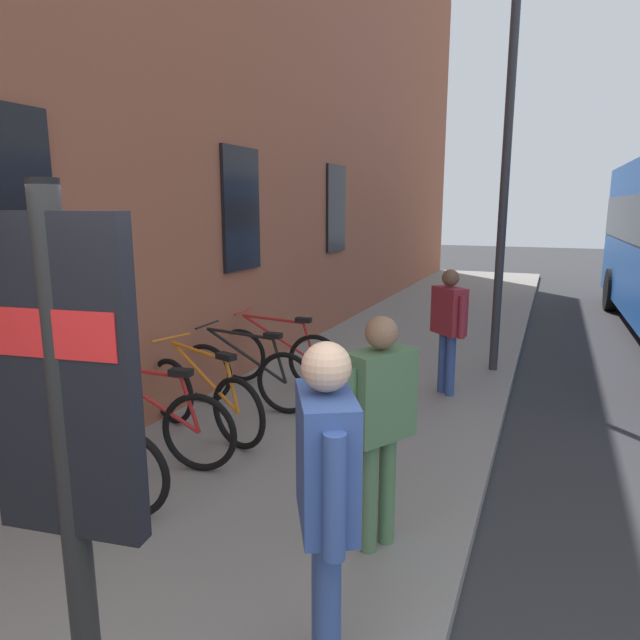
# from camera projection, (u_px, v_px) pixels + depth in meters

# --- Properties ---
(ground) EXTENTS (60.00, 60.00, 0.00)m
(ground) POSITION_uv_depth(u_px,v_px,m) (596.00, 416.00, 6.64)
(ground) COLOR #2D2D30
(sidewalk_pavement) EXTENTS (24.00, 3.50, 0.12)m
(sidewalk_pavement) POSITION_uv_depth(u_px,v_px,m) (409.00, 350.00, 9.47)
(sidewalk_pavement) COLOR gray
(sidewalk_pavement) RESTS_ON ground
(station_facade) EXTENTS (22.00, 0.65, 9.34)m
(station_facade) POSITION_uv_depth(u_px,v_px,m) (320.00, 82.00, 10.23)
(station_facade) COLOR #9E563D
(station_facade) RESTS_ON ground
(bicycle_leaning_wall) EXTENTS (0.48, 1.76, 0.97)m
(bicycle_leaning_wall) POSITION_uv_depth(u_px,v_px,m) (66.00, 463.00, 4.27)
(bicycle_leaning_wall) COLOR black
(bicycle_leaning_wall) RESTS_ON sidewalk_pavement
(bicycle_by_door) EXTENTS (0.48, 1.76, 0.97)m
(bicycle_by_door) POSITION_uv_depth(u_px,v_px,m) (147.00, 424.00, 5.05)
(bicycle_by_door) COLOR black
(bicycle_by_door) RESTS_ON sidewalk_pavement
(bicycle_under_window) EXTENTS (0.65, 1.72, 0.97)m
(bicycle_under_window) POSITION_uv_depth(u_px,v_px,m) (203.00, 399.00, 5.70)
(bicycle_under_window) COLOR black
(bicycle_under_window) RESTS_ON sidewalk_pavement
(bicycle_far_end) EXTENTS (0.48, 1.77, 0.97)m
(bicycle_far_end) POSITION_uv_depth(u_px,v_px,m) (245.00, 376.00, 6.49)
(bicycle_far_end) COLOR black
(bicycle_far_end) RESTS_ON sidewalk_pavement
(bicycle_nearest_sign) EXTENTS (0.48, 1.77, 0.97)m
(bicycle_nearest_sign) POSITION_uv_depth(u_px,v_px,m) (278.00, 356.00, 7.33)
(bicycle_nearest_sign) COLOR black
(bicycle_nearest_sign) RESTS_ON sidewalk_pavement
(transit_info_sign) EXTENTS (0.16, 0.56, 2.40)m
(transit_info_sign) POSITION_uv_depth(u_px,v_px,m) (66.00, 423.00, 1.88)
(transit_info_sign) COLOR black
(transit_info_sign) RESTS_ON sidewalk_pavement
(pedestrian_near_bus) EXTENTS (0.58, 0.46, 1.72)m
(pedestrian_near_bus) POSITION_uv_depth(u_px,v_px,m) (326.00, 481.00, 2.62)
(pedestrian_near_bus) COLOR #334C8C
(pedestrian_near_bus) RESTS_ON sidewalk_pavement
(pedestrian_by_facade) EXTENTS (0.47, 0.48, 1.57)m
(pedestrian_by_facade) POSITION_uv_depth(u_px,v_px,m) (449.00, 319.00, 6.88)
(pedestrian_by_facade) COLOR #334C8C
(pedestrian_by_facade) RESTS_ON sidewalk_pavement
(pedestrian_crossing_street) EXTENTS (0.55, 0.44, 1.63)m
(pedestrian_crossing_street) POSITION_uv_depth(u_px,v_px,m) (380.00, 410.00, 3.70)
(pedestrian_crossing_street) COLOR #4C724C
(pedestrian_crossing_street) RESTS_ON sidewalk_pavement
(street_lamp) EXTENTS (0.28, 0.28, 5.76)m
(street_lamp) POSITION_uv_depth(u_px,v_px,m) (508.00, 126.00, 7.44)
(street_lamp) COLOR #333338
(street_lamp) RESTS_ON sidewalk_pavement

